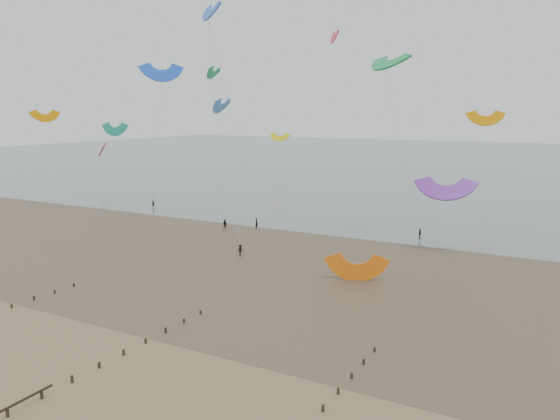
# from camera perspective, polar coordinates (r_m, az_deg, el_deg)

# --- Properties ---
(ground) EXTENTS (500.00, 500.00, 0.00)m
(ground) POSITION_cam_1_polar(r_m,az_deg,el_deg) (50.17, -20.59, -13.72)
(ground) COLOR brown
(ground) RESTS_ON ground
(sea_and_shore) EXTENTS (500.00, 665.00, 0.03)m
(sea_and_shore) POSITION_cam_1_polar(r_m,az_deg,el_deg) (77.63, -3.15, -4.54)
(sea_and_shore) COLOR #475654
(sea_and_shore) RESTS_ON ground
(kitesurfer_lead) EXTENTS (0.77, 0.70, 1.77)m
(kitesurfer_lead) POSITION_cam_1_polar(r_m,az_deg,el_deg) (93.78, -2.47, -1.39)
(kitesurfer_lead) COLOR black
(kitesurfer_lead) RESTS_ON ground
(kitesurfers) EXTENTS (122.89, 30.98, 1.77)m
(kitesurfers) POSITION_cam_1_polar(r_m,az_deg,el_deg) (81.23, 21.70, -4.00)
(kitesurfers) COLOR black
(kitesurfers) RESTS_ON ground
(grounded_kite) EXTENTS (7.65, 6.79, 3.50)m
(grounded_kite) POSITION_cam_1_polar(r_m,az_deg,el_deg) (66.13, 7.97, -7.29)
(grounded_kite) COLOR orange
(grounded_kite) RESTS_ON ground
(kites_airborne) EXTENTS (235.34, 117.88, 42.38)m
(kites_airborne) POSITION_cam_1_polar(r_m,az_deg,el_deg) (127.32, 7.55, 10.62)
(kites_airborne) COLOR maroon
(kites_airborne) RESTS_ON ground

